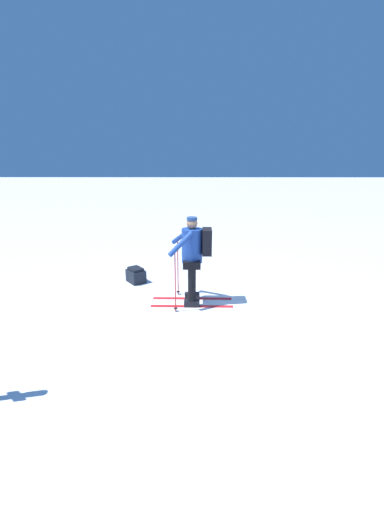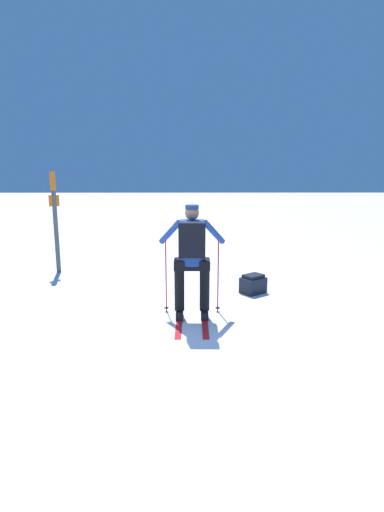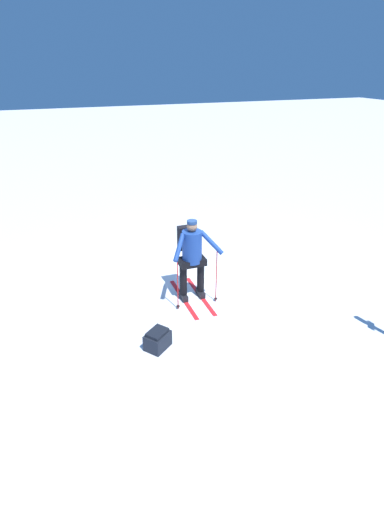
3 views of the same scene
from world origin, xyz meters
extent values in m
plane|color=white|center=(0.00, 0.00, 0.00)|extent=(80.00, 80.00, 0.00)
cube|color=red|center=(0.45, 0.41, 0.01)|extent=(0.11, 1.61, 0.01)
cube|color=black|center=(0.45, 0.41, 0.07)|extent=(0.11, 0.30, 0.12)
cylinder|color=black|center=(0.45, 0.41, 0.49)|extent=(0.15, 0.15, 0.72)
cube|color=red|center=(0.83, 0.41, 0.01)|extent=(0.11, 1.61, 0.01)
cube|color=black|center=(0.83, 0.41, 0.07)|extent=(0.11, 0.30, 0.12)
cylinder|color=black|center=(0.83, 0.41, 0.49)|extent=(0.15, 0.15, 0.72)
cube|color=black|center=(0.64, 0.41, 0.85)|extent=(0.53, 0.34, 0.14)
cylinder|color=navy|center=(0.64, 0.41, 1.18)|extent=(0.39, 0.39, 0.65)
sphere|color=#8C664C|center=(0.64, 0.41, 1.61)|extent=(0.21, 0.21, 0.21)
cylinder|color=navy|center=(0.64, 0.41, 1.70)|extent=(0.20, 0.20, 0.06)
cube|color=black|center=(0.64, 0.12, 1.26)|extent=(0.38, 0.18, 0.49)
cylinder|color=red|center=(0.23, 0.71, 0.60)|extent=(0.02, 0.02, 1.20)
cylinder|color=black|center=(0.23, 0.71, 0.06)|extent=(0.07, 0.07, 0.01)
cylinder|color=navy|center=(0.31, 0.61, 1.30)|extent=(0.39, 0.49, 0.42)
cylinder|color=red|center=(1.05, 0.70, 0.60)|extent=(0.02, 0.02, 1.20)
cylinder|color=black|center=(1.05, 0.70, 0.06)|extent=(0.07, 0.07, 0.01)
cylinder|color=navy|center=(0.97, 0.60, 1.30)|extent=(0.40, 0.48, 0.42)
cube|color=black|center=(1.78, 1.71, 0.14)|extent=(0.53, 0.51, 0.29)
cube|color=black|center=(1.78, 1.71, 0.32)|extent=(0.44, 0.42, 0.06)
camera|label=1|loc=(-5.65, 0.36, 2.84)|focal=24.00mm
camera|label=2|loc=(0.59, -5.37, 2.17)|focal=28.00mm
camera|label=3|loc=(3.22, 7.08, 4.46)|focal=28.00mm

